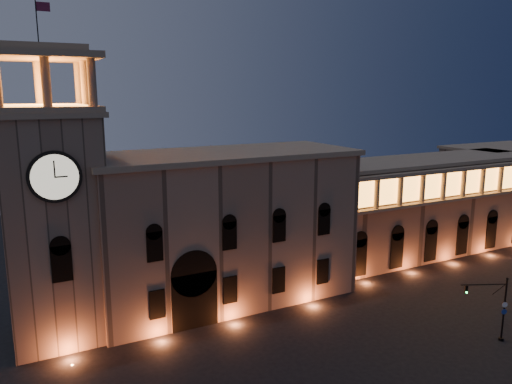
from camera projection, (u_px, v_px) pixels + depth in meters
government_building at (223, 227)px, 58.32m from camera, size 30.80×12.80×17.60m
clock_tower at (53, 215)px, 48.37m from camera, size 9.80×9.80×32.40m
colonnade_wing at (423, 205)px, 75.83m from camera, size 40.60×11.50×14.50m
secondary_building at (500, 186)px, 93.01m from camera, size 20.00×12.00×14.00m
traffic_light at (496, 308)px, 48.87m from camera, size 4.44×2.20×6.61m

